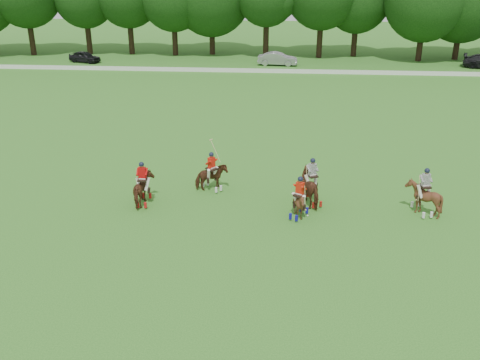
# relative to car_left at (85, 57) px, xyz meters

# --- Properties ---
(ground) EXTENTS (180.00, 180.00, 0.00)m
(ground) POSITION_rel_car_left_xyz_m (21.44, -42.50, -0.66)
(ground) COLOR #26631C
(ground) RESTS_ON ground
(boundary_rail) EXTENTS (120.00, 0.10, 0.44)m
(boundary_rail) POSITION_rel_car_left_xyz_m (21.44, -4.50, -0.44)
(boundary_rail) COLOR white
(boundary_rail) RESTS_ON ground
(car_left) EXTENTS (4.18, 2.74, 1.32)m
(car_left) POSITION_rel_car_left_xyz_m (0.00, 0.00, 0.00)
(car_left) COLOR black
(car_left) RESTS_ON ground
(car_mid) EXTENTS (4.65, 1.94, 1.49)m
(car_mid) POSITION_rel_car_left_xyz_m (22.98, 0.00, 0.09)
(car_mid) COLOR #9E9EA3
(car_mid) RESTS_ON ground
(polo_red_a) EXTENTS (1.17, 1.90, 2.29)m
(polo_red_a) POSITION_rel_car_left_xyz_m (16.84, -38.53, 0.16)
(polo_red_a) COLOR #432012
(polo_red_a) RESTS_ON ground
(polo_red_b) EXTENTS (1.85, 1.87, 2.70)m
(polo_red_b) POSITION_rel_car_left_xyz_m (20.05, -36.47, 0.09)
(polo_red_b) COLOR #432012
(polo_red_b) RESTS_ON ground
(polo_red_c) EXTENTS (1.61, 1.66, 2.13)m
(polo_red_c) POSITION_rel_car_left_xyz_m (24.65, -39.41, 0.09)
(polo_red_c) COLOR #432012
(polo_red_c) RESTS_ON ground
(polo_stripe_a) EXTENTS (1.79, 2.30, 2.46)m
(polo_stripe_a) POSITION_rel_car_left_xyz_m (25.29, -37.77, 0.24)
(polo_stripe_a) COLOR #432012
(polo_stripe_a) RESTS_ON ground
(polo_stripe_b) EXTENTS (1.68, 1.80, 2.38)m
(polo_stripe_b) POSITION_rel_car_left_xyz_m (30.66, -38.49, 0.20)
(polo_stripe_b) COLOR #432012
(polo_stripe_b) RESTS_ON ground
(polo_ball) EXTENTS (0.09, 0.09, 0.09)m
(polo_ball) POSITION_rel_car_left_xyz_m (25.09, -39.27, -0.62)
(polo_ball) COLOR white
(polo_ball) RESTS_ON ground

